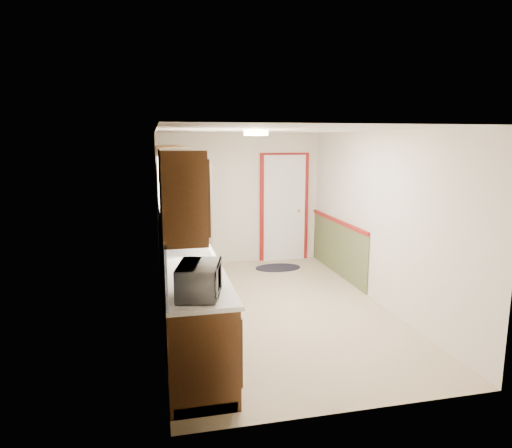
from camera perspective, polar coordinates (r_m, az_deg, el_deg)
name	(u,v)px	position (r m, az deg, el deg)	size (l,w,h in m)	color
room_shell	(275,222)	(6.06, 2.35, 0.23)	(3.20, 5.20, 2.52)	tan
kitchen_run	(183,262)	(5.67, -9.08, -4.66)	(0.63, 4.00, 2.20)	#371E0C
back_wall_trim	(295,216)	(8.48, 4.93, 1.02)	(1.12, 2.30, 2.08)	maroon
ceiling_fixture	(256,133)	(5.70, 0.00, 11.31)	(0.30, 0.30, 0.06)	#FFD88C
microwave	(199,276)	(4.00, -7.11, -6.51)	(0.52, 0.29, 0.35)	white
refrigerator	(186,218)	(7.94, -8.69, 0.70)	(0.79, 0.79, 1.89)	#B7B7BC
rug	(278,268)	(8.27, 2.76, -5.47)	(0.82, 0.53, 0.01)	black
cooktop	(180,228)	(7.05, -9.53, -0.52)	(0.50, 0.60, 0.02)	black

